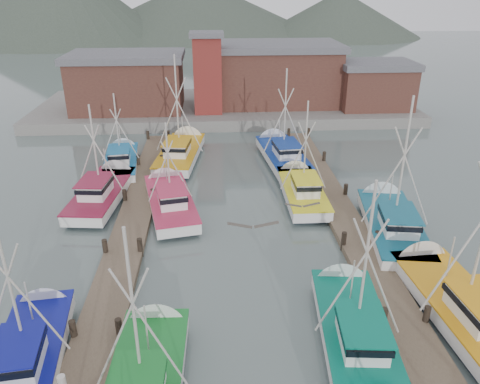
{
  "coord_description": "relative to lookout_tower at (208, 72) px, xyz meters",
  "views": [
    {
      "loc": [
        -1.64,
        -18.64,
        14.83
      ],
      "look_at": [
        0.0,
        8.06,
        2.6
      ],
      "focal_mm": 35.0,
      "sensor_mm": 36.0,
      "label": 1
    }
  ],
  "objects": [
    {
      "name": "boat_7",
      "position": [
        11.82,
        -34.08,
        -4.86
      ],
      "size": [
        4.53,
        10.05,
        11.26
      ],
      "rotation": [
        0.0,
        0.0,
        0.07
      ],
      "color": "#0F1E35",
      "rests_on": "ground"
    },
    {
      "name": "quay",
      "position": [
        2.0,
        4.0,
        -4.95
      ],
      "size": [
        44.0,
        16.0,
        1.2
      ],
      "primitive_type": "cube",
      "color": "gray",
      "rests_on": "ground"
    },
    {
      "name": "gull_near",
      "position": [
        1.51,
        -39.43,
        2.57
      ],
      "size": [
        1.54,
        0.61,
        0.24
      ],
      "rotation": [
        0.0,
        0.0,
        -0.02
      ],
      "color": "gray",
      "rests_on": "ground"
    },
    {
      "name": "boat_5",
      "position": [
        6.4,
        -35.5,
        -4.87
      ],
      "size": [
        3.68,
        9.42,
        8.9
      ],
      "rotation": [
        0.0,
        0.0,
        -0.09
      ],
      "color": "#0F1E35",
      "rests_on": "ground"
    },
    {
      "name": "boat_14",
      "position": [
        -7.45,
        -13.68,
        -4.87
      ],
      "size": [
        3.47,
        8.61,
        7.25
      ],
      "rotation": [
        0.0,
        0.0,
        0.11
      ],
      "color": "#0F1E35",
      "rests_on": "ground"
    },
    {
      "name": "boat_13",
      "position": [
        6.42,
        -12.8,
        -4.87
      ],
      "size": [
        3.99,
        9.97,
        9.13
      ],
      "rotation": [
        0.0,
        0.0,
        0.1
      ],
      "color": "#0F1E35",
      "rests_on": "ground"
    },
    {
      "name": "boat_4",
      "position": [
        -2.44,
        -38.02,
        -4.87
      ],
      "size": [
        3.48,
        9.09,
        8.59
      ],
      "rotation": [
        0.0,
        0.0,
        -0.03
      ],
      "color": "#0F1E35",
      "rests_on": "ground"
    },
    {
      "name": "ground",
      "position": [
        2.0,
        -33.0,
        -5.55
      ],
      "size": [
        260.0,
        260.0,
        0.0
      ],
      "primitive_type": "plane",
      "color": "#4E5E5B",
      "rests_on": "ground"
    },
    {
      "name": "gull_far",
      "position": [
        4.2,
        -33.54,
        0.26
      ],
      "size": [
        1.54,
        0.61,
        0.24
      ],
      "rotation": [
        0.0,
        0.0,
        0.02
      ],
      "color": "gray",
      "rests_on": "ground"
    },
    {
      "name": "distant_hills",
      "position": [
        -10.76,
        89.59,
        -5.55
      ],
      "size": [
        175.0,
        140.0,
        42.0
      ],
      "color": "#455144",
      "rests_on": "ground"
    },
    {
      "name": "dock_left",
      "position": [
        -5.0,
        -28.96,
        -5.34
      ],
      "size": [
        2.3,
        46.0,
        1.5
      ],
      "color": "#4D3D2F",
      "rests_on": "ground"
    },
    {
      "name": "shed_center",
      "position": [
        8.0,
        4.0,
        -0.86
      ],
      "size": [
        14.84,
        9.54,
        6.9
      ],
      "color": "brown",
      "rests_on": "quay"
    },
    {
      "name": "dock_right",
      "position": [
        9.0,
        -28.96,
        -5.34
      ],
      "size": [
        2.3,
        46.0,
        1.5
      ],
      "color": "#4D3D2F",
      "rests_on": "ground"
    },
    {
      "name": "boat_10",
      "position": [
        -7.67,
        -19.97,
        -4.87
      ],
      "size": [
        3.79,
        9.47,
        8.08
      ],
      "rotation": [
        0.0,
        0.0,
        -0.11
      ],
      "color": "#0F1E35",
      "rests_on": "ground"
    },
    {
      "name": "boat_8",
      "position": [
        -2.77,
        -21.71,
        -4.88
      ],
      "size": [
        4.52,
        9.46,
        7.22
      ],
      "rotation": [
        0.0,
        0.0,
        0.2
      ],
      "color": "#0F1E35",
      "rests_on": "ground"
    },
    {
      "name": "boat_12",
      "position": [
        -2.47,
        -11.71,
        -4.87
      ],
      "size": [
        4.29,
        10.23,
        10.19
      ],
      "rotation": [
        0.0,
        0.0,
        -0.13
      ],
      "color": "#0F1E35",
      "rests_on": "ground"
    },
    {
      "name": "boat_11",
      "position": [
        11.58,
        -25.96,
        -4.87
      ],
      "size": [
        4.47,
        10.14,
        9.89
      ],
      "rotation": [
        0.0,
        0.0,
        -0.15
      ],
      "color": "#0F1E35",
      "rests_on": "ground"
    },
    {
      "name": "boat_9",
      "position": [
        6.79,
        -20.54,
        -4.87
      ],
      "size": [
        3.3,
        8.68,
        8.15
      ],
      "rotation": [
        0.0,
        0.0,
        -0.0
      ],
      "color": "#0F1E35",
      "rests_on": "ground"
    },
    {
      "name": "shed_left",
      "position": [
        -9.0,
        2.0,
        -1.21
      ],
      "size": [
        12.72,
        8.48,
        6.2
      ],
      "color": "brown",
      "rests_on": "quay"
    },
    {
      "name": "lookout_tower",
      "position": [
        0.0,
        0.0,
        0.0
      ],
      "size": [
        3.6,
        3.6,
        8.5
      ],
      "color": "maroon",
      "rests_on": "quay"
    },
    {
      "name": "boat_6",
      "position": [
        -7.42,
        -36.09,
        -4.87
      ],
      "size": [
        3.51,
        8.58,
        8.29
      ],
      "rotation": [
        0.0,
        0.0,
        0.12
      ],
      "color": "#0F1E35",
      "rests_on": "ground"
    },
    {
      "name": "shed_right",
      "position": [
        19.0,
        1.0,
        -1.71
      ],
      "size": [
        8.48,
        6.36,
        5.2
      ],
      "color": "brown",
      "rests_on": "quay"
    }
  ]
}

